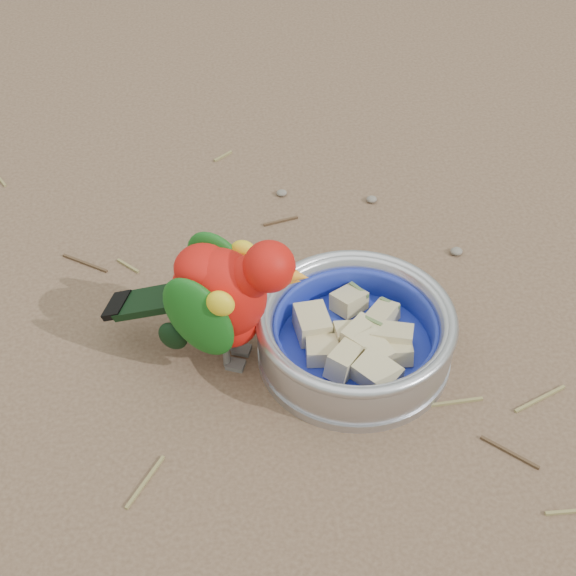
{
  "coord_description": "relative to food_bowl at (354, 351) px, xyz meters",
  "views": [
    {
      "loc": [
        -0.15,
        -0.54,
        0.69
      ],
      "look_at": [
        -0.07,
        0.09,
        0.08
      ],
      "focal_mm": 55.0,
      "sensor_mm": 36.0,
      "label": 1
    }
  ],
  "objects": [
    {
      "name": "fruit_wedges",
      "position": [
        -0.0,
        0.0,
        0.02
      ],
      "size": [
        0.12,
        0.12,
        0.03
      ],
      "primitive_type": null,
      "color": "tan",
      "rests_on": "food_bowl"
    },
    {
      "name": "lory_parrot",
      "position": [
        -0.13,
        0.02,
        0.07
      ],
      "size": [
        0.21,
        0.16,
        0.16
      ],
      "primitive_type": null,
      "rotation": [
        0.0,
        0.0,
        -1.94
      ],
      "color": "red",
      "rests_on": "ground"
    },
    {
      "name": "food_bowl",
      "position": [
        0.0,
        0.0,
        0.0
      ],
      "size": [
        0.2,
        0.2,
        0.02
      ],
      "primitive_type": "cylinder",
      "color": "#B2B2BA",
      "rests_on": "ground"
    },
    {
      "name": "bowl_wall",
      "position": [
        0.0,
        0.0,
        0.03
      ],
      "size": [
        0.2,
        0.2,
        0.04
      ],
      "primitive_type": null,
      "color": "#B2B2BA",
      "rests_on": "food_bowl"
    },
    {
      "name": "ground",
      "position": [
        0.01,
        -0.06,
        -0.01
      ],
      "size": [
        60.0,
        60.0,
        0.0
      ],
      "primitive_type": "plane",
      "color": "brown"
    },
    {
      "name": "ground_debris",
      "position": [
        0.0,
        -0.04,
        -0.01
      ],
      "size": [
        0.9,
        0.8,
        0.01
      ],
      "primitive_type": null,
      "color": "olive",
      "rests_on": "ground"
    }
  ]
}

